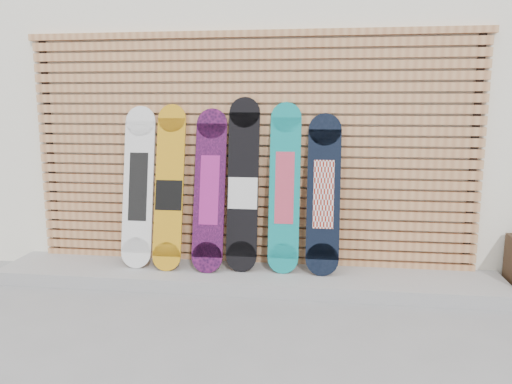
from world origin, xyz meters
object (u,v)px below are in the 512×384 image
Objects in this scene: snowboard_0 at (138,187)px; snowboard_2 at (210,190)px; snowboard_1 at (169,188)px; snowboard_3 at (243,186)px; snowboard_5 at (324,194)px; snowboard_4 at (285,188)px.

snowboard_2 is (0.69, -0.02, -0.01)m from snowboard_0.
snowboard_3 reaches higher than snowboard_1.
snowboard_5 is (1.42, 0.03, -0.03)m from snowboard_1.
snowboard_3 is (1.00, 0.01, 0.03)m from snowboard_0.
snowboard_0 is 1.38m from snowboard_4.
snowboard_4 reaches higher than snowboard_0.
snowboard_3 is at bearing 2.79° from snowboard_1.
snowboard_1 is 0.38m from snowboard_2.
snowboard_5 is at bearing 0.22° from snowboard_0.
snowboard_0 is 0.95× the size of snowboard_3.
snowboard_4 reaches higher than snowboard_2.
snowboard_2 is 1.03× the size of snowboard_5.
snowboard_2 is 0.69m from snowboard_4.
snowboard_1 is 1.07m from snowboard_4.
snowboard_0 is at bearing 175.75° from snowboard_1.
snowboard_4 is at bearing 178.32° from snowboard_5.
snowboard_4 reaches higher than snowboard_1.
snowboard_3 is 1.03× the size of snowboard_4.
snowboard_0 is at bearing -179.30° from snowboard_4.
snowboard_0 is 1.73m from snowboard_5.
snowboard_2 is at bearing -178.36° from snowboard_5.
snowboard_4 is (0.69, 0.04, 0.03)m from snowboard_2.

